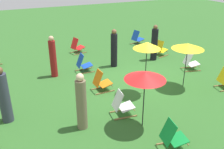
{
  "coord_description": "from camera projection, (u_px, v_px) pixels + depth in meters",
  "views": [
    {
      "loc": [
        -8.11,
        4.84,
        4.46
      ],
      "look_at": [
        0.0,
        1.2,
        0.5
      ],
      "focal_mm": 40.66,
      "sensor_mm": 36.0,
      "label": 1
    }
  ],
  "objects": [
    {
      "name": "ground_plane",
      "position": [
        139.0,
        81.0,
        10.38
      ],
      "size": [
        40.0,
        40.0,
        0.0
      ],
      "primitive_type": "plane",
      "color": "#2D6026"
    },
    {
      "name": "deckchair_0",
      "position": [
        137.0,
        38.0,
        14.83
      ],
      "size": [
        0.6,
        0.83,
        0.83
      ],
      "rotation": [
        0.0,
        0.0,
        0.18
      ],
      "color": "olive",
      "rests_on": "ground"
    },
    {
      "name": "deckchair_1",
      "position": [
        77.0,
        46.0,
        13.4
      ],
      "size": [
        0.65,
        0.85,
        0.83
      ],
      "rotation": [
        0.0,
        0.0,
        0.25
      ],
      "color": "olive",
      "rests_on": "ground"
    },
    {
      "name": "deckchair_2",
      "position": [
        101.0,
        82.0,
        9.44
      ],
      "size": [
        0.51,
        0.78,
        0.83
      ],
      "rotation": [
        0.0,
        0.0,
        0.04
      ],
      "color": "olive",
      "rests_on": "ground"
    },
    {
      "name": "deckchair_5",
      "position": [
        160.0,
        49.0,
        12.99
      ],
      "size": [
        0.68,
        0.87,
        0.83
      ],
      "rotation": [
        0.0,
        0.0,
        0.3
      ],
      "color": "olive",
      "rests_on": "ground"
    },
    {
      "name": "deckchair_7",
      "position": [
        190.0,
        62.0,
        11.3
      ],
      "size": [
        0.65,
        0.85,
        0.83
      ],
      "rotation": [
        0.0,
        0.0,
        -0.25
      ],
      "color": "olive",
      "rests_on": "ground"
    },
    {
      "name": "deckchair_10",
      "position": [
        122.0,
        105.0,
        7.93
      ],
      "size": [
        0.55,
        0.81,
        0.83
      ],
      "rotation": [
        0.0,
        0.0,
        -0.1
      ],
      "color": "olive",
      "rests_on": "ground"
    },
    {
      "name": "deckchair_11",
      "position": [
        83.0,
        64.0,
        11.1
      ],
      "size": [
        0.49,
        0.77,
        0.83
      ],
      "rotation": [
        0.0,
        0.0,
        -0.01
      ],
      "color": "olive",
      "rests_on": "ground"
    },
    {
      "name": "deckchair_14",
      "position": [
        173.0,
        137.0,
        6.47
      ],
      "size": [
        0.59,
        0.83,
        0.83
      ],
      "rotation": [
        0.0,
        0.0,
        -0.16
      ],
      "color": "olive",
      "rests_on": "ground"
    },
    {
      "name": "umbrella_0",
      "position": [
        145.0,
        76.0,
        6.9
      ],
      "size": [
        1.17,
        1.17,
        1.74
      ],
      "color": "black",
      "rests_on": "ground"
    },
    {
      "name": "umbrella_1",
      "position": [
        147.0,
        46.0,
        8.69
      ],
      "size": [
        0.97,
        0.97,
        1.96
      ],
      "color": "black",
      "rests_on": "ground"
    },
    {
      "name": "umbrella_2",
      "position": [
        188.0,
        46.0,
        9.28
      ],
      "size": [
        1.18,
        1.18,
        1.74
      ],
      "color": "black",
      "rests_on": "ground"
    },
    {
      "name": "person_0",
      "position": [
        154.0,
        44.0,
        12.3
      ],
      "size": [
        0.36,
        0.36,
        1.74
      ],
      "rotation": [
        0.0,
        0.0,
        4.86
      ],
      "color": "black",
      "rests_on": "ground"
    },
    {
      "name": "person_1",
      "position": [
        81.0,
        103.0,
        7.14
      ],
      "size": [
        0.4,
        0.4,
        1.73
      ],
      "rotation": [
        0.0,
        0.0,
        1.97
      ],
      "color": "#72664C",
      "rests_on": "ground"
    },
    {
      "name": "person_2",
      "position": [
        4.0,
        97.0,
        7.45
      ],
      "size": [
        0.45,
        0.45,
        1.78
      ],
      "rotation": [
        0.0,
        0.0,
        3.59
      ],
      "color": "#333847",
      "rests_on": "ground"
    },
    {
      "name": "person_3",
      "position": [
        114.0,
        49.0,
        11.52
      ],
      "size": [
        0.33,
        0.33,
        1.75
      ],
      "rotation": [
        0.0,
        0.0,
        3.24
      ],
      "color": "black",
      "rests_on": "ground"
    },
    {
      "name": "person_4",
      "position": [
        53.0,
        57.0,
        10.47
      ],
      "size": [
        0.28,
        0.28,
        1.76
      ],
      "rotation": [
        0.0,
        0.0,
        3.14
      ],
      "color": "maroon",
      "rests_on": "ground"
    }
  ]
}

